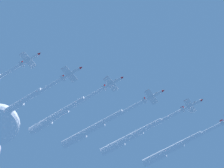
% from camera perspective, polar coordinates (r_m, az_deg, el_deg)
% --- Properties ---
extents(jet_lead, '(45.58, 20.95, 4.40)m').
position_cam_1_polar(jet_lead, '(187.21, 8.26, -8.53)').
color(jet_lead, silver).
extents(jet_port_inner, '(47.73, 21.52, 4.37)m').
position_cam_1_polar(jet_port_inner, '(185.31, 2.70, -7.04)').
color(jet_port_inner, silver).
extents(jet_starboard_inner, '(47.71, 21.64, 4.37)m').
position_cam_1_polar(jet_starboard_inner, '(181.03, -2.52, -5.98)').
color(jet_starboard_inner, silver).
extents(jet_port_mid, '(44.92, 21.41, 4.42)m').
position_cam_1_polar(jet_port_mid, '(181.15, -7.24, -4.13)').
color(jet_port_mid, silver).
extents(jet_starboard_mid, '(48.15, 22.31, 4.39)m').
position_cam_1_polar(jet_starboard_mid, '(180.70, -13.25, -3.20)').
color(jet_starboard_mid, silver).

